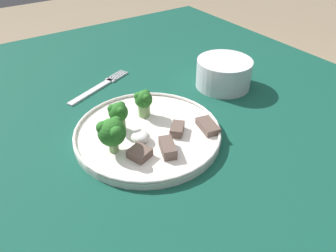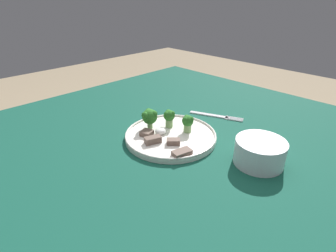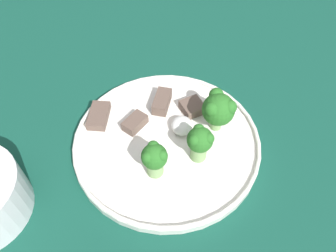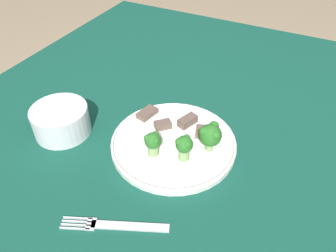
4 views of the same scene
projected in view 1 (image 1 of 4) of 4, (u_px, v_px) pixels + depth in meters
The scene contains 12 objects.
table at pixel (155, 183), 0.63m from camera, with size 1.32×1.15×0.77m.
dinner_plate at pixel (148, 133), 0.60m from camera, with size 0.27×0.27×0.02m.
fork at pixel (99, 87), 0.75m from camera, with size 0.09×0.18×0.00m.
cream_bowl at pixel (224, 74), 0.74m from camera, with size 0.12×0.12×0.06m.
broccoli_floret_near_rim_left at pixel (144, 101), 0.62m from camera, with size 0.03×0.03×0.05m.
broccoli_floret_center_left at pixel (118, 114), 0.58m from camera, with size 0.04×0.03×0.06m.
broccoli_floret_back_left at pixel (112, 132), 0.53m from camera, with size 0.05×0.05×0.06m.
meat_slice_front_slice at pixel (168, 148), 0.54m from camera, with size 0.05×0.04×0.02m.
meat_slice_middle_slice at pixel (140, 153), 0.54m from camera, with size 0.04×0.04×0.01m.
meat_slice_rear_slice at pixel (177, 129), 0.59m from camera, with size 0.04×0.04×0.02m.
meat_slice_edge_slice at pixel (208, 126), 0.60m from camera, with size 0.05×0.04×0.01m.
sauce_dollop at pixel (140, 137), 0.57m from camera, with size 0.03×0.03×0.02m.
Camera 1 is at (0.38, -0.23, 1.14)m, focal length 35.00 mm.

